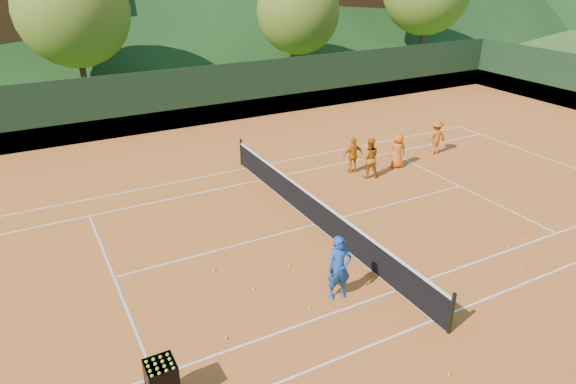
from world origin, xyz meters
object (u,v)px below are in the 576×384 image
student_d (436,137)px  coach (339,268)px  tennis_net (316,211)px  student_b (353,155)px  student_a (369,158)px  ball_hopper (161,374)px  student_c (398,151)px

student_d → coach: bearing=41.4°
coach → tennis_net: (1.50, 3.60, -0.37)m
student_b → tennis_net: bearing=47.8°
student_a → ball_hopper: size_ratio=1.61×
student_c → student_d: bearing=-154.1°
student_a → tennis_net: student_a is taller
student_d → student_b: bearing=6.9°
student_a → student_b: bearing=-44.9°
coach → student_b: (5.09, 6.69, -0.14)m
student_a → tennis_net: 4.56m
student_b → ball_hopper: 12.77m
student_d → tennis_net: size_ratio=0.13×
student_c → ball_hopper: size_ratio=1.43×
coach → student_c: (7.02, 6.28, -0.15)m
student_b → student_a: bearing=118.9°
student_d → student_c: bearing=16.8°
coach → student_c: size_ratio=1.21×
student_c → tennis_net: bearing=41.0°
student_c → tennis_net: 6.14m
coach → student_a: 8.05m
coach → student_b: bearing=64.1°
tennis_net → ball_hopper: bearing=-142.6°
student_b → tennis_net: student_b is taller
student_b → student_c: bearing=175.4°
student_a → student_c: (1.65, 0.29, -0.09)m
student_d → tennis_net: 8.60m
student_a → ball_hopper: student_a is taller
coach → student_b: coach is taller
tennis_net → student_c: bearing=25.9°
tennis_net → student_a: bearing=31.8°
coach → student_d: (9.50, 6.76, -0.11)m
student_d → tennis_net: bearing=27.5°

